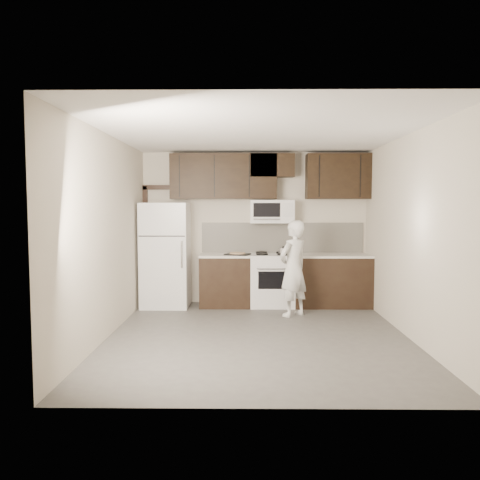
{
  "coord_description": "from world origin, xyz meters",
  "views": [
    {
      "loc": [
        -0.17,
        -6.16,
        1.74
      ],
      "look_at": [
        -0.25,
        0.9,
        1.23
      ],
      "focal_mm": 35.0,
      "sensor_mm": 36.0,
      "label": 1
    }
  ],
  "objects_px": {
    "refrigerator": "(166,255)",
    "person": "(293,268)",
    "stove": "(272,280)",
    "microwave": "(272,212)"
  },
  "relations": [
    {
      "from": "refrigerator",
      "to": "person",
      "type": "height_order",
      "value": "refrigerator"
    },
    {
      "from": "stove",
      "to": "microwave",
      "type": "xyz_separation_m",
      "value": [
        -0.0,
        0.12,
        1.19
      ]
    },
    {
      "from": "person",
      "to": "refrigerator",
      "type": "bearing_deg",
      "value": -60.09
    },
    {
      "from": "stove",
      "to": "microwave",
      "type": "distance_m",
      "value": 1.2
    },
    {
      "from": "stove",
      "to": "person",
      "type": "xyz_separation_m",
      "value": [
        0.29,
        -0.75,
        0.3
      ]
    },
    {
      "from": "person",
      "to": "stove",
      "type": "bearing_deg",
      "value": -110.55
    },
    {
      "from": "stove",
      "to": "refrigerator",
      "type": "bearing_deg",
      "value": -178.49
    },
    {
      "from": "refrigerator",
      "to": "person",
      "type": "relative_size",
      "value": 1.18
    },
    {
      "from": "stove",
      "to": "microwave",
      "type": "bearing_deg",
      "value": 90.1
    },
    {
      "from": "refrigerator",
      "to": "person",
      "type": "distance_m",
      "value": 2.26
    }
  ]
}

